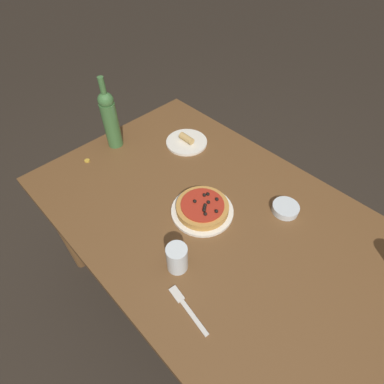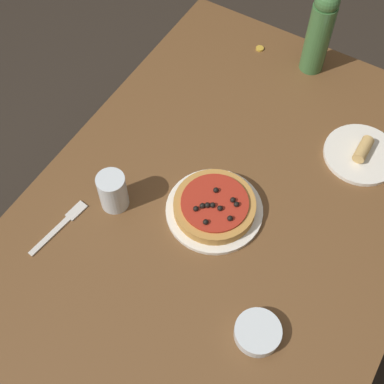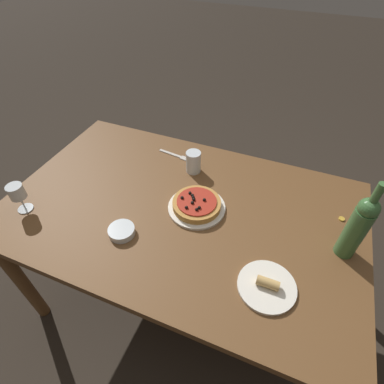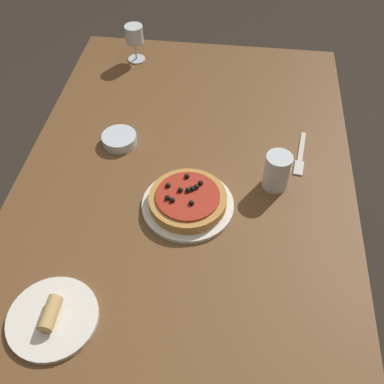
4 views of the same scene
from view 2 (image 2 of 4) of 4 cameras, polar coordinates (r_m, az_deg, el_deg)
The scene contains 10 objects.
ground_plane at distance 2.00m, azimuth 1.23°, elevation -14.41°, with size 14.00×14.00×0.00m, color #2D261E.
dining_table at distance 1.39m, azimuth 1.73°, elevation -6.04°, with size 1.51×0.94×0.74m.
dinner_plate at distance 1.34m, azimuth 2.39°, elevation -1.96°, with size 0.24×0.24×0.01m.
pizza at distance 1.32m, azimuth 2.42°, elevation -1.47°, with size 0.20×0.20×0.05m.
wine_bottle at distance 1.60m, azimuth 13.53°, elevation 16.61°, with size 0.07×0.07×0.34m.
water_cup at distance 1.33m, azimuth -8.45°, elevation 0.07°, with size 0.07×0.07×0.11m.
side_bowl at distance 1.21m, azimuth 7.03°, elevation -14.64°, with size 0.10×0.10×0.03m.
fork at distance 1.36m, azimuth -13.72°, elevation -3.41°, with size 0.18×0.04×0.00m.
side_plate at distance 1.50m, azimuth 17.61°, elevation 3.93°, with size 0.20×0.20×0.04m.
bottle_cap at distance 1.72m, azimuth 7.24°, elevation 14.94°, with size 0.02×0.02×0.01m.
Camera 2 is at (-0.54, -0.28, 1.90)m, focal length 50.00 mm.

